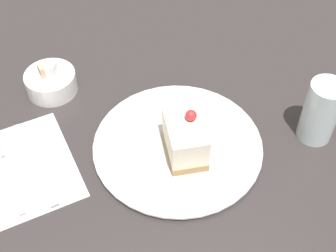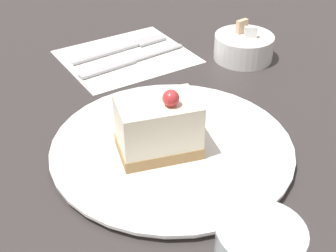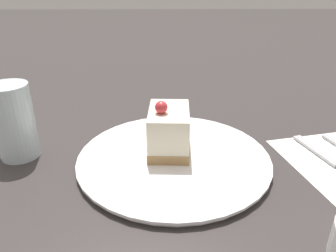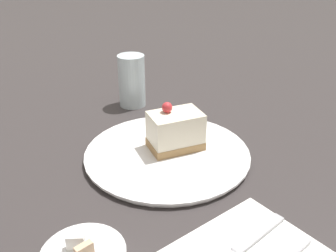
% 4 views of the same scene
% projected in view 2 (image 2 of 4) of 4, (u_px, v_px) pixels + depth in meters
% --- Properties ---
extents(ground_plane, '(4.00, 4.00, 0.00)m').
position_uv_depth(ground_plane, '(180.00, 164.00, 0.54)').
color(ground_plane, '#383333').
extents(plate, '(0.29, 0.29, 0.01)m').
position_uv_depth(plate, '(171.00, 147.00, 0.56)').
color(plate, white).
rests_on(plate, ground_plane).
extents(cake_slice, '(0.06, 0.09, 0.09)m').
position_uv_depth(cake_slice, '(158.00, 127.00, 0.53)').
color(cake_slice, '#AD8451').
rests_on(cake_slice, plate).
extents(napkin, '(0.21, 0.23, 0.00)m').
position_uv_depth(napkin, '(127.00, 56.00, 0.77)').
color(napkin, white).
rests_on(napkin, ground_plane).
extents(fork, '(0.07, 0.18, 0.00)m').
position_uv_depth(fork, '(128.00, 47.00, 0.80)').
color(fork, '#B2B2B7').
rests_on(fork, napkin).
extents(knife, '(0.07, 0.19, 0.00)m').
position_uv_depth(knife, '(124.00, 63.00, 0.75)').
color(knife, '#B2B2B7').
rests_on(knife, napkin).
extents(sugar_bowl, '(0.10, 0.10, 0.06)m').
position_uv_depth(sugar_bowl, '(244.00, 47.00, 0.76)').
color(sugar_bowl, white).
rests_on(sugar_bowl, ground_plane).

